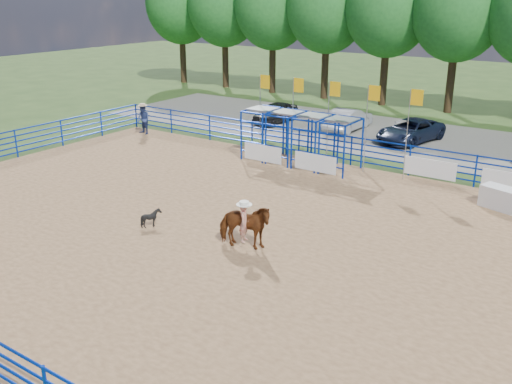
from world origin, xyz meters
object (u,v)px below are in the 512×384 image
car_b (348,119)px  car_c (411,131)px  calf (151,218)px  announcer_table (502,199)px  horse_and_rider (244,224)px  spectator_cowboy (143,119)px  car_a (276,113)px

car_b → car_c: (4.23, -0.59, -0.05)m
car_c → calf: bearing=-88.2°
calf → car_b: car_b is taller
announcer_table → calf: (-10.26, -9.24, -0.09)m
announcer_table → car_b: 14.28m
announcer_table → car_b: size_ratio=0.39×
horse_and_rider → car_b: 18.41m
car_b → calf: bearing=93.4°
calf → announcer_table: bearing=-66.2°
spectator_cowboy → car_a: (4.86, 7.27, -0.27)m
car_a → car_b: 4.97m
car_b → horse_and_rider: bearing=105.7°
car_b → car_a: bearing=8.7°
announcer_table → spectator_cowboy: (-20.87, 1.04, 0.48)m
calf → car_c: car_c is taller
calf → spectator_cowboy: (-10.62, 10.28, 0.57)m
spectator_cowboy → car_c: 15.84m
car_c → announcer_table: bearing=-38.1°
horse_and_rider → spectator_cowboy: size_ratio=1.28×
announcer_table → spectator_cowboy: size_ratio=0.90×
calf → spectator_cowboy: size_ratio=0.38×
car_c → car_a: bearing=-166.7°
car_a → spectator_cowboy: bearing=-123.9°
spectator_cowboy → car_a: spectator_cowboy is taller
car_a → car_c: car_a is taller
spectator_cowboy → calf: bearing=-44.1°
car_b → car_c: car_b is taller
announcer_table → car_a: (-16.02, 8.31, 0.21)m
car_b → car_c: size_ratio=0.90×
spectator_cowboy → car_a: bearing=56.2°
announcer_table → car_a: 18.05m
announcer_table → calf: bearing=-138.0°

